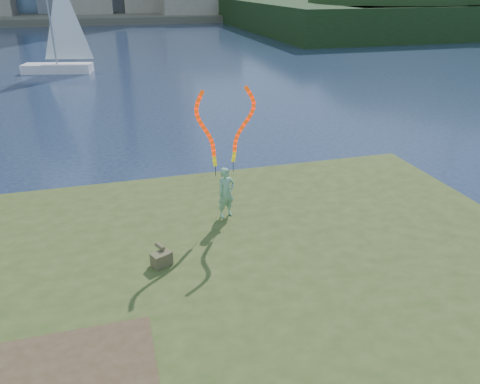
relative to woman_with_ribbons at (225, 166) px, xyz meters
name	(u,v)px	position (x,y,z in m)	size (l,w,h in m)	color
ground	(170,294)	(-1.89, -2.04, -2.27)	(320.00, 320.00, 0.00)	#1A2741
grassy_knoll	(186,351)	(-1.89, -4.34, -1.93)	(20.00, 18.00, 0.80)	#364518
far_shore	(102,14)	(-1.89, 92.96, -1.67)	(320.00, 40.00, 1.20)	#504B3B
wooded_hill	(473,24)	(57.68, 57.92, -2.11)	(78.00, 50.00, 63.00)	black
woman_with_ribbons	(225,166)	(0.00, 0.00, 0.00)	(1.86, 0.67, 3.82)	#1D752F
canvas_bag	(161,258)	(-2.01, -1.97, -1.30)	(0.52, 0.58, 0.42)	#4A4626
sailboat	(59,54)	(-6.05, 29.34, -0.80)	(5.68, 2.88, 8.54)	white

